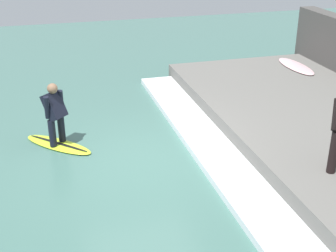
% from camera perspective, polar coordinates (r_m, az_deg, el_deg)
% --- Properties ---
extents(ground_plane, '(28.00, 28.00, 0.00)m').
position_cam_1_polar(ground_plane, '(9.57, -3.28, -4.20)').
color(ground_plane, '#426B60').
extents(concrete_ledge, '(4.40, 9.84, 0.44)m').
position_cam_1_polar(concrete_ledge, '(11.02, 18.34, -0.19)').
color(concrete_ledge, '#66635E').
rests_on(concrete_ledge, ground_plane).
extents(wave_foam_crest, '(0.92, 9.35, 0.15)m').
position_cam_1_polar(wave_foam_crest, '(9.92, 5.26, -2.70)').
color(wave_foam_crest, silver).
rests_on(wave_foam_crest, ground_plane).
extents(surfboard_riding, '(1.57, 1.59, 0.07)m').
position_cam_1_polar(surfboard_riding, '(10.40, -13.22, -2.21)').
color(surfboard_riding, '#BFE02D').
rests_on(surfboard_riding, ground_plane).
extents(surfer_riding, '(0.56, 0.56, 1.36)m').
position_cam_1_polar(surfer_riding, '(10.09, -13.64, 1.79)').
color(surfer_riding, black).
rests_on(surfer_riding, surfboard_riding).
extents(surfboard_spare, '(0.62, 1.81, 0.06)m').
position_cam_1_polar(surfboard_spare, '(14.50, 15.32, 7.06)').
color(surfboard_spare, beige).
rests_on(surfboard_spare, concrete_ledge).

